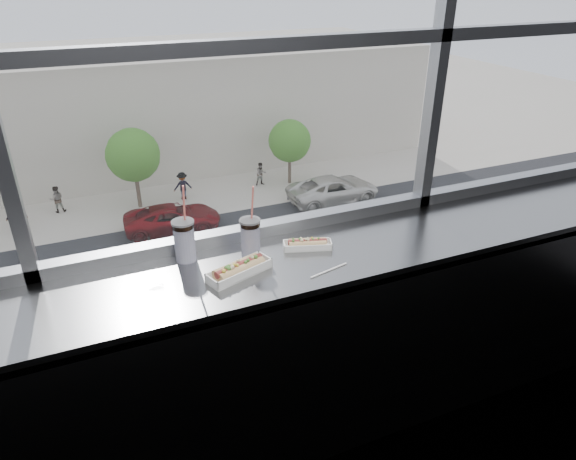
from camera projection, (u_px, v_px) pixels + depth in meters
name	position (u px, v px, depth m)	size (l,w,h in m)	color
wall_back_lower	(257.00, 325.00, 2.80)	(6.00, 6.00, 0.00)	black
counter	(274.00, 268.00, 2.34)	(6.00, 0.55, 0.06)	gray
counter_fascia	(296.00, 390.00, 2.37)	(6.00, 0.04, 1.04)	gray
hotdog_tray_left	(239.00, 269.00, 2.22)	(0.31, 0.19, 0.07)	white
hotdog_tray_right	(307.00, 244.00, 2.43)	(0.24, 0.14, 0.06)	white
soda_cup_left	(184.00, 239.00, 2.30)	(0.10, 0.10, 0.37)	white
soda_cup_right	(250.00, 236.00, 2.33)	(0.10, 0.10, 0.35)	white
loose_straw	(329.00, 270.00, 2.26)	(0.01, 0.01, 0.21)	white
wrapper	(156.00, 287.00, 2.13)	(0.09, 0.06, 0.02)	silver
plaza_ground	(86.00, 141.00, 43.66)	(120.00, 120.00, 0.00)	#BEB3A3
street_asphalt	(120.00, 279.00, 24.44)	(80.00, 10.00, 0.06)	black
far_sidewalk	(104.00, 213.00, 30.98)	(80.00, 6.00, 0.04)	#BEB3A3
far_building	(81.00, 109.00, 37.33)	(50.00, 14.00, 8.00)	beige
car_far_b	(172.00, 214.00, 28.44)	(5.86, 2.44, 1.95)	#6A0105
car_near_d	(262.00, 276.00, 22.67)	(6.26, 2.61, 2.09)	silver
car_near_c	(104.00, 309.00, 20.30)	(6.80, 2.83, 2.27)	#670001
car_far_c	(334.00, 185.00, 31.90)	(6.49, 2.70, 2.16)	beige
pedestrian_a	(15.00, 212.00, 28.62)	(0.92, 0.69, 2.07)	#66605B
pedestrian_c	(182.00, 183.00, 32.29)	(0.96, 0.72, 2.15)	#66605B
pedestrian_d	(261.00, 172.00, 34.45)	(0.84, 0.63, 1.89)	#66605B
pedestrian_b	(56.00, 197.00, 30.61)	(0.88, 0.66, 1.98)	#66605B
tree_center	(133.00, 155.00, 30.20)	(3.18, 3.18, 4.97)	#47382B
tree_right	(290.00, 141.00, 33.88)	(2.83, 2.83, 4.42)	#47382B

